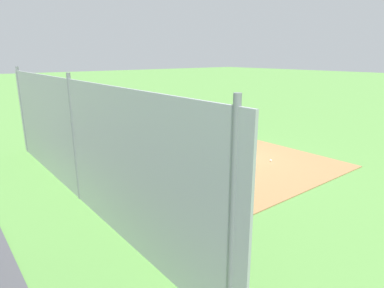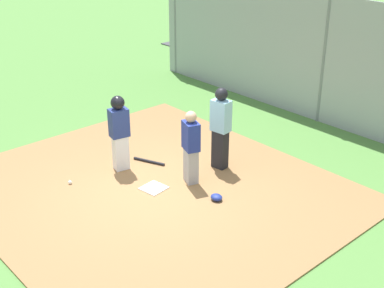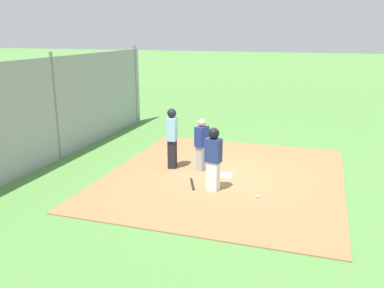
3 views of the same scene
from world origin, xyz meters
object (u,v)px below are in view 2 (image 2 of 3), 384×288
Objects in this scene: baseball_bat at (149,161)px; parked_car_green at (310,47)px; home_plate at (154,188)px; baseball at (70,182)px; catcher at (191,146)px; catcher_mask at (216,197)px; runner at (119,128)px; parked_car_blue at (261,36)px; umpire at (221,127)px.

baseball_bat is 9.19m from parked_car_green.
baseball is (1.27, 1.14, 0.03)m from home_plate.
catcher is at bearing 116.50° from parked_car_green.
catcher_mask is 2.99m from baseball.
parked_car_green is at bearing -63.20° from catcher_mask.
catcher_mask is 0.06× the size of parked_car_green.
catcher_mask is (-1.14, -0.62, 0.05)m from home_plate.
baseball is at bearing -85.58° from runner.
parked_car_blue is (2.16, 0.08, 0.00)m from parked_car_green.
home_plate is 1.83× the size of catcher_mask.
parked_car_green reaches higher than catcher_mask.
runner is (1.13, -0.02, 0.92)m from home_plate.
catcher is 10.41m from parked_car_blue.
parked_car_green is (2.21, -9.47, -0.35)m from runner.
baseball is (1.47, 2.77, -0.90)m from umpire.
baseball_bat reaches higher than home_plate.
umpire is at bearing -97.24° from home_plate.
catcher_mask is (-2.27, -0.60, -0.87)m from runner.
baseball is at bearing -35.42° from umpire.
baseball is at bearing 105.08° from parked_car_green.
parked_car_green is at bearing 114.33° from runner.
umpire is at bearing -47.08° from catcher_mask.
runner is (1.40, 0.72, 0.15)m from catcher.
parked_car_blue reaches higher than baseball.
parked_car_blue is (5.70, -7.78, -0.36)m from umpire.
home_plate is 1.15m from baseball_bat.
catcher reaches higher than home_plate.
home_plate is 10.08m from parked_car_green.
umpire is at bearing -118.03° from baseball.
parked_car_green is (2.07, -10.63, 0.55)m from baseball.
baseball is 11.38m from parked_car_blue.
baseball_bat is at bearing -56.86° from umpire.
baseball_bat is at bearing -32.96° from home_plate.
runner is 2.17× the size of baseball_bat.
baseball_bat is 2.11m from catcher_mask.
parked_car_blue is at bearing 6.25° from parked_car_green.
catcher_mask is at bearing 35.53° from umpire.
runner is at bearing -47.12° from umpire.
umpire reaches higher than catcher_mask.
catcher_mask is 0.06× the size of parked_car_blue.
runner is 22.09× the size of baseball.
baseball reaches higher than home_plate.
catcher_mask is 9.95m from parked_car_green.
catcher_mask is at bearing 157.27° from baseball_bat.
catcher is 0.93× the size of runner.
parked_car_green is (3.61, -8.75, -0.20)m from catcher.
runner is 9.73m from parked_car_green.
parked_car_green reaches higher than home_plate.
catcher is at bearing -129.29° from baseball.
home_plate is at bearing 28.31° from catcher_mask.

